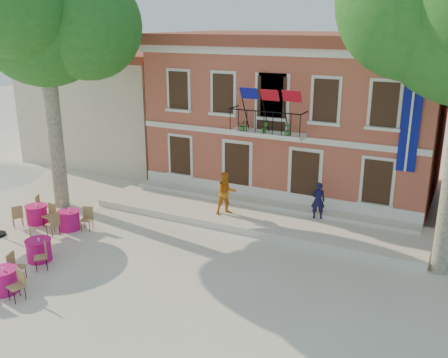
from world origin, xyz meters
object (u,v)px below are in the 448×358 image
Objects in this scene: plane_tree_west at (43,20)px; cafe_table_0 at (39,249)px; cafe_table_1 at (4,279)px; pedestrian_orange at (226,193)px; cafe_table_3 at (37,213)px; cafe_table_4 at (69,219)px; pedestrian_navy at (318,200)px.

cafe_table_0 is (3.24, -4.46, -7.66)m from plane_tree_west.
plane_tree_west is 10.80m from cafe_table_1.
pedestrian_orange is 0.97× the size of cafe_table_3.
plane_tree_west reaches higher than cafe_table_4.
cafe_table_4 is at bearing 110.22° from cafe_table_1.
plane_tree_west is at bearing 105.58° from cafe_table_3.
cafe_table_4 is (-1.02, 2.56, 0.01)m from cafe_table_0.
pedestrian_navy is 3.78m from pedestrian_orange.
pedestrian_navy is 0.85× the size of pedestrian_orange.
cafe_table_1 is at bearing 31.34° from pedestrian_navy.
pedestrian_navy is at bearing -25.17° from pedestrian_orange.
pedestrian_navy is 11.92m from cafe_table_1.
pedestrian_orange is 6.45m from cafe_table_4.
cafe_table_3 and cafe_table_4 have the same top height.
cafe_table_1 is (3.92, -6.53, -7.65)m from plane_tree_west.
cafe_table_0 is at bearing -53.97° from plane_tree_west.
cafe_table_1 is at bearing -69.78° from cafe_table_4.
cafe_table_0 and cafe_table_3 have the same top height.
cafe_table_1 and cafe_table_3 have the same top height.
pedestrian_orange is at bearing 56.07° from cafe_table_0.
cafe_table_1 is (-7.09, -9.56, -0.64)m from pedestrian_navy.
plane_tree_west is 7.93m from cafe_table_3.
pedestrian_orange is at bearing 35.23° from cafe_table_4.
cafe_table_0 and cafe_table_4 have the same top height.
cafe_table_3 is at bearing 3.66° from pedestrian_navy.
pedestrian_navy is at bearing 25.75° from cafe_table_3.
pedestrian_orange reaches higher than pedestrian_navy.
cafe_table_4 is (1.66, 0.11, 0.00)m from cafe_table_3.
cafe_table_3 is at bearing 137.61° from cafe_table_0.
cafe_table_4 is at bearing 3.89° from cafe_table_3.
cafe_table_1 and cafe_table_4 have the same top height.
plane_tree_west is 9.44m from cafe_table_0.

